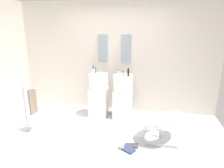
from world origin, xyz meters
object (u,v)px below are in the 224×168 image
object	(u,v)px
coffee_mug	(122,146)
soap_bottle_blue	(93,70)
soap_bottle_clear	(118,73)
soap_bottle_green	(96,70)
soap_bottle_grey	(123,74)
lounge_chair	(161,122)
soap_bottle_black	(128,72)
pedestal_sink_right	(123,96)
towel_rack	(32,102)
pedestal_sink_left	(99,94)
magazine_navy	(127,149)
soap_bottle_white	(93,72)
magazine_charcoal	(131,146)

from	to	relation	value
coffee_mug	soap_bottle_blue	distance (m)	1.83
coffee_mug	soap_bottle_clear	xyz separation A→B (m)	(-0.27, 1.21, 1.00)
soap_bottle_green	soap_bottle_grey	bearing A→B (deg)	-17.02
lounge_chair	soap_bottle_green	world-z (taller)	soap_bottle_green
coffee_mug	soap_bottle_black	xyz separation A→B (m)	(-0.05, 1.19, 1.02)
soap_bottle_black	soap_bottle_clear	world-z (taller)	soap_bottle_black
lounge_chair	pedestal_sink_right	bearing A→B (deg)	134.62
towel_rack	soap_bottle_clear	xyz separation A→B (m)	(1.51, 0.96, 0.42)
pedestal_sink_left	magazine_navy	distance (m)	1.60
lounge_chair	soap_bottle_white	distance (m)	1.76
soap_bottle_green	coffee_mug	bearing A→B (deg)	-59.14
pedestal_sink_right	magazine_charcoal	xyz separation A→B (m)	(0.33, -1.15, -0.49)
pedestal_sink_left	towel_rack	size ratio (longest dim) A/B	1.15
coffee_mug	soap_bottle_clear	distance (m)	1.59
soap_bottle_blue	soap_bottle_black	bearing A→B (deg)	-5.22
soap_bottle_black	towel_rack	bearing A→B (deg)	-151.63
lounge_chair	towel_rack	world-z (taller)	towel_rack
soap_bottle_blue	soap_bottle_white	xyz separation A→B (m)	(0.04, -0.13, -0.02)
pedestal_sink_left	soap_bottle_clear	world-z (taller)	soap_bottle_clear
soap_bottle_green	towel_rack	bearing A→B (deg)	-131.35
towel_rack	magazine_charcoal	xyz separation A→B (m)	(1.93, -0.14, -0.61)
magazine_navy	pedestal_sink_right	bearing A→B (deg)	132.38
coffee_mug	towel_rack	bearing A→B (deg)	171.95
pedestal_sink_right	towel_rack	distance (m)	1.90
lounge_chair	magazine_charcoal	world-z (taller)	lounge_chair
soap_bottle_black	pedestal_sink_right	bearing A→B (deg)	149.20
soap_bottle_grey	magazine_charcoal	bearing A→B (deg)	-73.57
pedestal_sink_left	coffee_mug	size ratio (longest dim) A/B	12.29
pedestal_sink_right	soap_bottle_white	distance (m)	0.85
lounge_chair	soap_bottle_black	size ratio (longest dim) A/B	6.23
soap_bottle_grey	soap_bottle_green	bearing A→B (deg)	162.98
soap_bottle_grey	soap_bottle_green	size ratio (longest dim) A/B	0.92
lounge_chair	magazine_charcoal	xyz separation A→B (m)	(-0.49, -0.32, -0.33)
coffee_mug	pedestal_sink_right	bearing A→B (deg)	97.66
pedestal_sink_left	coffee_mug	distance (m)	1.52
magazine_charcoal	soap_bottle_black	world-z (taller)	soap_bottle_black
soap_bottle_green	soap_bottle_white	bearing A→B (deg)	-87.78
towel_rack	lounge_chair	bearing A→B (deg)	4.20
pedestal_sink_right	soap_bottle_blue	world-z (taller)	soap_bottle_blue
magazine_charcoal	soap_bottle_green	bearing A→B (deg)	119.39
lounge_chair	towel_rack	size ratio (longest dim) A/B	1.15
towel_rack	soap_bottle_black	xyz separation A→B (m)	(1.73, 0.93, 0.45)
pedestal_sink_right	soap_bottle_blue	xyz separation A→B (m)	(-0.67, -0.00, 0.57)
soap_bottle_clear	soap_bottle_black	bearing A→B (deg)	-6.31
soap_bottle_clear	soap_bottle_green	bearing A→B (deg)	165.25
towel_rack	magazine_navy	size ratio (longest dim) A/B	3.81
lounge_chair	magazine_navy	bearing A→B (deg)	-140.60
soap_bottle_clear	lounge_chair	bearing A→B (deg)	-40.43
soap_bottle_white	soap_bottle_clear	bearing A→B (deg)	8.41
soap_bottle_grey	soap_bottle_black	size ratio (longest dim) A/B	0.71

